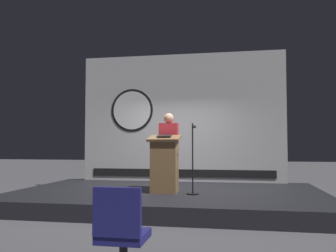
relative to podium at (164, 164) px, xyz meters
name	(u,v)px	position (x,y,z in m)	size (l,w,h in m)	color
ground_plane	(169,205)	(0.02, 0.37, -0.88)	(40.00, 40.00, 0.00)	#4C4C51
stage_platform	(169,197)	(0.02, 0.37, -0.73)	(6.40, 4.00, 0.30)	black
banner_display	(180,118)	(-0.01, 2.22, 1.10)	(5.37, 0.12, 3.37)	silver
podium	(164,164)	(0.00, 0.00, 0.00)	(0.64, 0.50, 1.18)	olive
speaker_person	(169,150)	(0.00, 0.48, 0.27)	(0.40, 0.26, 1.65)	black
microphone_stand	(193,170)	(0.59, -0.10, -0.10)	(0.24, 0.49, 1.39)	black
audience_chair_left	(121,229)	(0.35, -3.91, -0.38)	(0.44, 0.45, 0.89)	black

